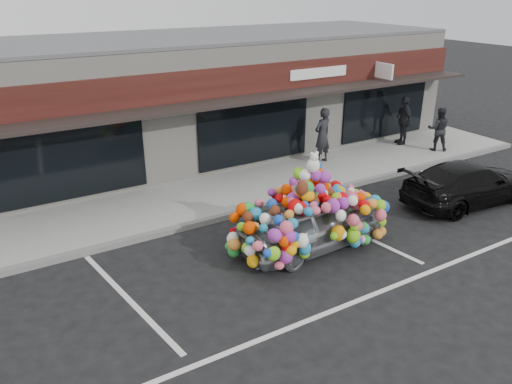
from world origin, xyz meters
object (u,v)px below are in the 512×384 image
pedestrian_a (322,136)px  pedestrian_b (438,129)px  black_sedan (469,183)px  toy_car (311,218)px  pedestrian_c (403,120)px

pedestrian_a → pedestrian_b: 4.74m
pedestrian_a → pedestrian_b: (4.60, -1.15, -0.15)m
black_sedan → pedestrian_a: size_ratio=2.21×
toy_car → black_sedan: bearing=-94.5°
pedestrian_b → pedestrian_a: bearing=26.6°
pedestrian_b → pedestrian_c: 1.39m
toy_car → black_sedan: toy_car is taller
black_sedan → pedestrian_a: pedestrian_a is taller
black_sedan → pedestrian_c: (2.41, 4.92, 0.46)m
pedestrian_a → toy_car: bearing=38.8°
black_sedan → pedestrian_b: 4.67m
toy_car → pedestrian_c: 9.28m
black_sedan → pedestrian_b: (2.92, 3.63, 0.34)m
toy_car → pedestrian_c: bearing=-61.8°
pedestrian_b → toy_car: bearing=62.6°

